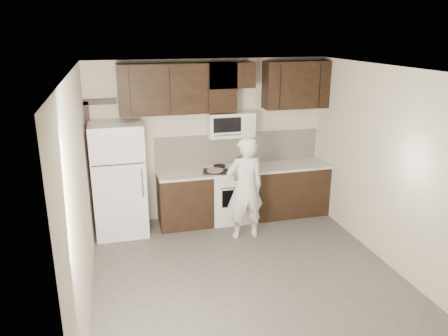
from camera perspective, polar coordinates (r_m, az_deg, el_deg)
name	(u,v)px	position (r m, az deg, el deg)	size (l,w,h in m)	color
floor	(249,280)	(5.94, 3.32, -14.34)	(4.50, 4.50, 0.00)	#514E4C
back_wall	(210,140)	(7.43, -1.83, 3.65)	(4.00, 4.00, 0.00)	beige
ceiling	(253,71)	(5.06, 3.86, 12.58)	(4.50, 4.50, 0.00)	white
counter_run	(249,192)	(7.56, 3.22, -3.21)	(2.95, 0.64, 0.91)	black
stove	(232,194)	(7.48, 1.01, -3.39)	(0.76, 0.66, 0.94)	white
backsplash	(238,148)	(7.58, 1.89, 2.62)	(2.90, 0.02, 0.54)	silver
upper_cabinets	(225,86)	(7.14, 0.07, 10.71)	(3.48, 0.35, 0.78)	black
microwave	(230,124)	(7.25, 0.81, 5.75)	(0.76, 0.42, 0.40)	white
refrigerator	(119,179)	(7.04, -13.52, -1.46)	(0.80, 0.76, 1.80)	white
door_trim	(93,154)	(7.25, -16.71, 1.72)	(0.50, 0.08, 2.12)	black
saucepan	(240,162)	(7.50, 2.06, 0.81)	(0.28, 0.17, 0.16)	silver
baking_tray	(215,171)	(7.16, -1.16, -0.45)	(0.39, 0.30, 0.02)	black
pizza	(215,170)	(7.15, -1.16, -0.30)	(0.27, 0.27, 0.02)	#C9B287
person	(245,188)	(6.72, 2.75, -2.64)	(0.60, 0.39, 1.63)	silver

